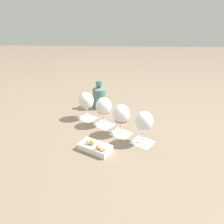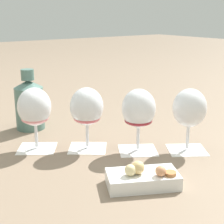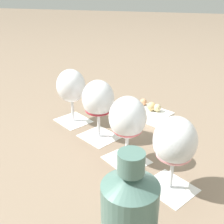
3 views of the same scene
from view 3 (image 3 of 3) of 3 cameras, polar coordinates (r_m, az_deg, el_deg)
ground_plane at (r=0.83m, az=0.02°, el=-7.19°), size 8.00×8.00×0.00m
tasting_card_0 at (r=0.70m, az=11.67°, el=-14.82°), size 0.14×0.15×0.00m
tasting_card_1 at (r=0.78m, az=2.96°, el=-9.61°), size 0.14×0.15×0.00m
tasting_card_2 at (r=0.89m, az=-2.65°, el=-4.96°), size 0.14×0.14×0.00m
tasting_card_3 at (r=0.99m, az=-7.87°, el=-1.72°), size 0.14×0.15×0.00m
wine_glass_0 at (r=0.63m, az=12.62°, el=-6.34°), size 0.10×0.10×0.18m
wine_glass_1 at (r=0.72m, az=3.17°, el=-1.67°), size 0.10×0.10×0.18m
wine_glass_2 at (r=0.83m, az=-2.82°, el=2.29°), size 0.10×0.10×0.18m
wine_glass_3 at (r=0.94m, az=-8.30°, el=4.82°), size 0.10×0.10×0.18m
ceramic_vase at (r=0.50m, az=3.57°, el=-19.55°), size 0.10×0.10×0.21m
snack_dish at (r=1.00m, az=7.32°, el=-0.16°), size 0.15×0.19×0.06m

